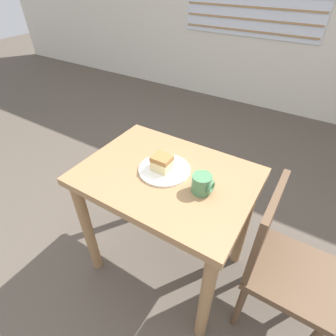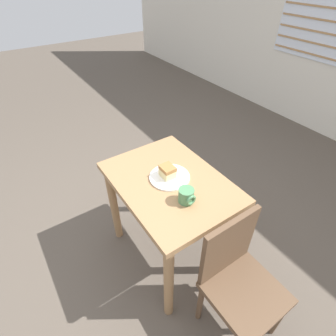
# 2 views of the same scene
# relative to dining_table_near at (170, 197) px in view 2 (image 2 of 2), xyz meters

# --- Properties ---
(ground_plane) EXTENTS (14.00, 14.00, 0.00)m
(ground_plane) POSITION_rel_dining_table_near_xyz_m (-0.08, -0.29, -0.63)
(ground_plane) COLOR brown
(dining_table_near) EXTENTS (0.85, 0.63, 0.77)m
(dining_table_near) POSITION_rel_dining_table_near_xyz_m (0.00, 0.00, 0.00)
(dining_table_near) COLOR #9E754C
(dining_table_near) RESTS_ON ground_plane
(chair_near_window) EXTENTS (0.39, 0.39, 0.86)m
(chair_near_window) POSITION_rel_dining_table_near_xyz_m (0.62, 0.04, -0.16)
(chair_near_window) COLOR brown
(chair_near_window) RESTS_ON ground_plane
(plate) EXTENTS (0.26, 0.26, 0.01)m
(plate) POSITION_rel_dining_table_near_xyz_m (-0.02, 0.01, 0.15)
(plate) COLOR white
(plate) RESTS_ON dining_table_near
(cake_slice) EXTENTS (0.09, 0.08, 0.08)m
(cake_slice) POSITION_rel_dining_table_near_xyz_m (-0.03, 0.00, 0.20)
(cake_slice) COLOR beige
(cake_slice) RESTS_ON plate
(coffee_mug) EXTENTS (0.10, 0.09, 0.09)m
(coffee_mug) POSITION_rel_dining_table_near_xyz_m (0.20, -0.02, 0.19)
(coffee_mug) COLOR #4C8456
(coffee_mug) RESTS_ON dining_table_near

